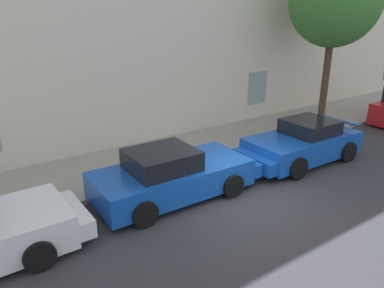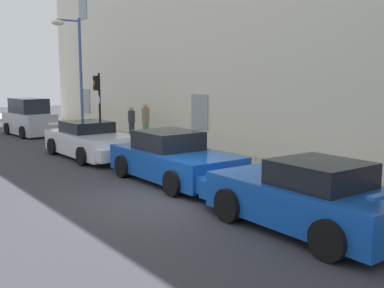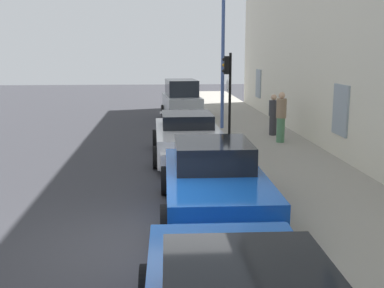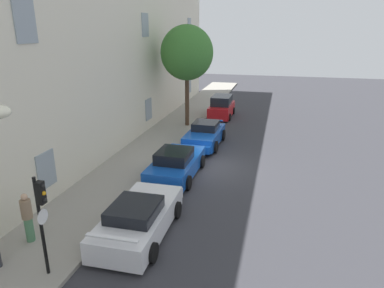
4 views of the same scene
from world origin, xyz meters
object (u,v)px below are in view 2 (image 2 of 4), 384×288
sportscar_red_lead (93,142)px  hatchback_distant (29,119)px  traffic_light (98,95)px  sportscar_yellow_flank (177,161)px  pedestrian_admiring (132,122)px  sportscar_white_middle (301,197)px  street_lamp (72,56)px  pedestrian_strolling (146,122)px

sportscar_red_lead → hatchback_distant: 8.35m
hatchback_distant → traffic_light: (5.33, 1.47, 1.39)m
sportscar_yellow_flank → pedestrian_admiring: (-8.46, 3.25, 0.31)m
sportscar_white_middle → sportscar_yellow_flank: bearing=176.1°
sportscar_red_lead → sportscar_white_middle: 10.15m
sportscar_yellow_flank → sportscar_white_middle: (4.83, -0.33, 0.01)m
sportscar_white_middle → hatchback_distant: bearing=179.0°
sportscar_red_lead → street_lamp: (-4.96, 1.32, 3.48)m
sportscar_red_lead → sportscar_white_middle: bearing=-0.7°
sportscar_yellow_flank → pedestrian_strolling: pedestrian_strolling is taller
street_lamp → pedestrian_admiring: size_ratio=3.65×
sportscar_red_lead → pedestrian_admiring: bearing=132.2°
hatchback_distant → sportscar_yellow_flank: bearing=-0.0°
hatchback_distant → street_lamp: (3.39, 1.11, 3.21)m
pedestrian_strolling → sportscar_yellow_flank: bearing=-24.3°
pedestrian_strolling → sportscar_white_middle: bearing=-16.5°
street_lamp → hatchback_distant: bearing=-161.8°
sportscar_white_middle → pedestrian_admiring: bearing=164.9°
hatchback_distant → street_lamp: bearing=18.2°
sportscar_red_lead → traffic_light: size_ratio=1.60×
hatchback_distant → traffic_light: 5.70m
sportscar_yellow_flank → sportscar_white_middle: bearing=-3.9°
sportscar_yellow_flank → traffic_light: bearing=170.0°
pedestrian_admiring → sportscar_white_middle: bearing=-15.1°
sportscar_white_middle → hatchback_distant: 18.50m
street_lamp → pedestrian_strolling: bearing=32.3°
pedestrian_admiring → sportscar_red_lead: bearing=-47.8°
sportscar_red_lead → street_lamp: size_ratio=0.87×
hatchback_distant → pedestrian_admiring: bearing=32.0°
hatchback_distant → pedestrian_admiring: (5.21, 3.25, 0.06)m
hatchback_distant → pedestrian_admiring: size_ratio=2.44×
sportscar_white_middle → street_lamp: (-15.11, 1.44, 3.44)m
sportscar_red_lead → sportscar_yellow_flank: (5.32, 0.21, 0.03)m
sportscar_red_lead → hatchback_distant: hatchback_distant is taller
sportscar_yellow_flank → pedestrian_admiring: bearing=159.0°
sportscar_white_middle → traffic_light: size_ratio=1.46×
sportscar_red_lead → hatchback_distant: (-8.34, 0.21, 0.27)m
street_lamp → pedestrian_strolling: size_ratio=3.22×
traffic_light → sportscar_yellow_flank: bearing=-10.0°
pedestrian_admiring → pedestrian_strolling: 1.45m
sportscar_red_lead → sportscar_yellow_flank: bearing=2.2°
sportscar_red_lead → sportscar_yellow_flank: 5.33m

